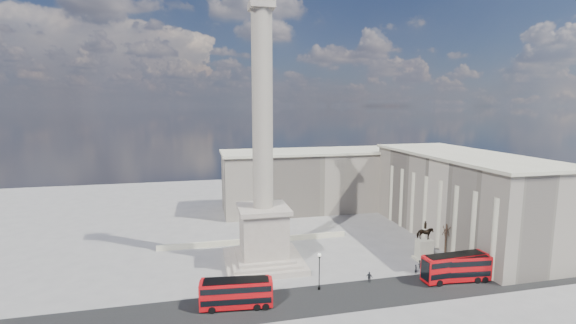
% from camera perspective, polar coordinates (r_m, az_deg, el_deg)
% --- Properties ---
extents(ground, '(180.00, 180.00, 0.00)m').
position_cam_1_polar(ground, '(68.90, -2.90, -16.39)').
color(ground, gray).
rests_on(ground, ground).
extents(asphalt_road, '(120.00, 9.00, 0.01)m').
position_cam_1_polar(asphalt_road, '(61.20, 3.76, -19.75)').
color(asphalt_road, black).
rests_on(asphalt_road, ground).
extents(nelsons_column, '(14.00, 14.00, 49.85)m').
position_cam_1_polar(nelsons_column, '(69.38, -3.70, -4.93)').
color(nelsons_column, '#A89C8C').
rests_on(nelsons_column, ground).
extents(balustrade_wall, '(40.00, 0.60, 1.10)m').
position_cam_1_polar(balustrade_wall, '(83.34, -4.87, -11.53)').
color(balustrade_wall, beige).
rests_on(balustrade_wall, ground).
extents(building_east, '(19.00, 46.00, 18.60)m').
position_cam_1_polar(building_east, '(92.88, 24.42, -4.55)').
color(building_east, '#B5A994').
rests_on(building_east, ground).
extents(building_northeast, '(51.00, 17.00, 16.60)m').
position_cam_1_polar(building_northeast, '(108.19, 3.81, -2.63)').
color(building_northeast, '#B5A994').
rests_on(building_northeast, ground).
extents(red_bus_a, '(10.13, 3.46, 4.02)m').
position_cam_1_polar(red_bus_a, '(59.34, -7.72, -18.48)').
color(red_bus_a, '#BF090E').
rests_on(red_bus_a, ground).
extents(red_bus_b, '(10.48, 3.37, 4.17)m').
position_cam_1_polar(red_bus_b, '(58.53, -7.60, -18.78)').
color(red_bus_b, '#BF090E').
rests_on(red_bus_b, ground).
extents(red_bus_c, '(11.37, 3.14, 4.56)m').
position_cam_1_polar(red_bus_c, '(71.54, 23.49, -14.05)').
color(red_bus_c, '#BF090E').
rests_on(red_bus_c, ground).
extents(red_bus_d, '(11.15, 3.64, 4.44)m').
position_cam_1_polar(red_bus_d, '(71.42, 23.76, -14.17)').
color(red_bus_d, '#BF090E').
rests_on(red_bus_d, ground).
extents(victorian_lamp, '(0.51, 0.51, 6.00)m').
position_cam_1_polar(victorian_lamp, '(62.78, 4.66, -15.44)').
color(victorian_lamp, black).
rests_on(victorian_lamp, ground).
extents(equestrian_statue, '(3.55, 2.66, 7.51)m').
position_cam_1_polar(equestrian_statue, '(78.49, 19.53, -11.70)').
color(equestrian_statue, beige).
rests_on(equestrian_statue, ground).
extents(bare_tree_near, '(1.64, 1.64, 7.17)m').
position_cam_1_polar(bare_tree_near, '(80.76, 26.44, -9.23)').
color(bare_tree_near, '#332319').
rests_on(bare_tree_near, ground).
extents(bare_tree_mid, '(1.70, 1.70, 6.46)m').
position_cam_1_polar(bare_tree_mid, '(81.57, 22.41, -9.23)').
color(bare_tree_mid, '#332319').
rests_on(bare_tree_mid, ground).
extents(bare_tree_far, '(1.86, 1.86, 7.59)m').
position_cam_1_polar(bare_tree_far, '(91.04, 21.83, -6.82)').
color(bare_tree_far, '#332319').
rests_on(bare_tree_far, ground).
extents(pedestrian_walking, '(0.73, 0.65, 1.67)m').
position_cam_1_polar(pedestrian_walking, '(72.41, 18.42, -14.84)').
color(pedestrian_walking, black).
rests_on(pedestrian_walking, ground).
extents(pedestrian_standing, '(0.89, 0.79, 1.53)m').
position_cam_1_polar(pedestrian_standing, '(74.84, 18.89, -14.15)').
color(pedestrian_standing, black).
rests_on(pedestrian_standing, ground).
extents(pedestrian_crossing, '(1.16, 1.04, 1.89)m').
position_cam_1_polar(pedestrian_crossing, '(67.20, 11.97, -16.35)').
color(pedestrian_crossing, black).
rests_on(pedestrian_crossing, ground).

